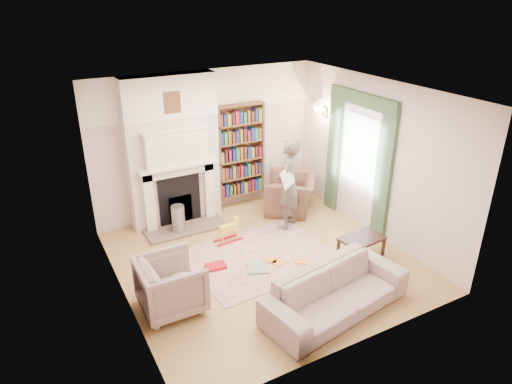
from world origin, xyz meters
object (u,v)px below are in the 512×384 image
man_reading (288,184)px  coffee_table (361,249)px  rocking_horse (228,231)px  paraffin_heater (178,220)px  armchair_reading (291,193)px  armchair_left (171,285)px  bookcase (240,151)px  sofa (336,292)px

man_reading → coffee_table: (0.41, -1.60, -0.65)m
coffee_table → rocking_horse: coffee_table is taller
coffee_table → paraffin_heater: size_ratio=1.27×
armchair_reading → man_reading: man_reading is taller
man_reading → rocking_horse: size_ratio=3.47×
armchair_left → coffee_table: size_ratio=1.23×
coffee_table → paraffin_heater: paraffin_heater is taller
coffee_table → bookcase: bearing=98.8°
paraffin_heater → rocking_horse: (0.66, -0.71, -0.05)m
sofa → man_reading: (0.73, 2.42, 0.56)m
coffee_table → sofa: bearing=-150.1°
bookcase → paraffin_heater: 1.89m
rocking_horse → man_reading: bearing=-4.5°
rocking_horse → coffee_table: bearing=-48.2°
bookcase → sofa: size_ratio=0.85×
bookcase → armchair_reading: size_ratio=1.71×
armchair_left → man_reading: man_reading is taller
armchair_reading → coffee_table: (-0.04, -2.20, -0.13)m
armchair_reading → sofa: bearing=16.5°
bookcase → paraffin_heater: bearing=-160.0°
armchair_left → sofa: 2.28m
man_reading → paraffin_heater: bearing=-57.5°
bookcase → coffee_table: 3.14m
armchair_left → coffee_table: (3.12, -0.32, -0.17)m
bookcase → coffee_table: size_ratio=2.64×
bookcase → armchair_left: bookcase is taller
armchair_left → man_reading: bearing=-64.5°
bookcase → rocking_horse: 1.83m
sofa → armchair_left: bearing=140.8°
armchair_reading → armchair_left: (-3.15, -1.88, 0.04)m
bookcase → armchair_reading: bearing=-42.1°
man_reading → coffee_table: 1.78m
sofa → rocking_horse: (-0.50, 2.44, -0.09)m
armchair_left → coffee_table: 3.14m
sofa → coffee_table: (1.14, 0.81, -0.09)m
coffee_table → armchair_reading: bearing=83.5°
armchair_left → paraffin_heater: size_ratio=1.56×
armchair_reading → coffee_table: armchair_reading is taller
armchair_reading → coffee_table: bearing=36.9°
bookcase → sofa: 3.84m
armchair_left → rocking_horse: size_ratio=1.71×
coffee_table → paraffin_heater: 3.28m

